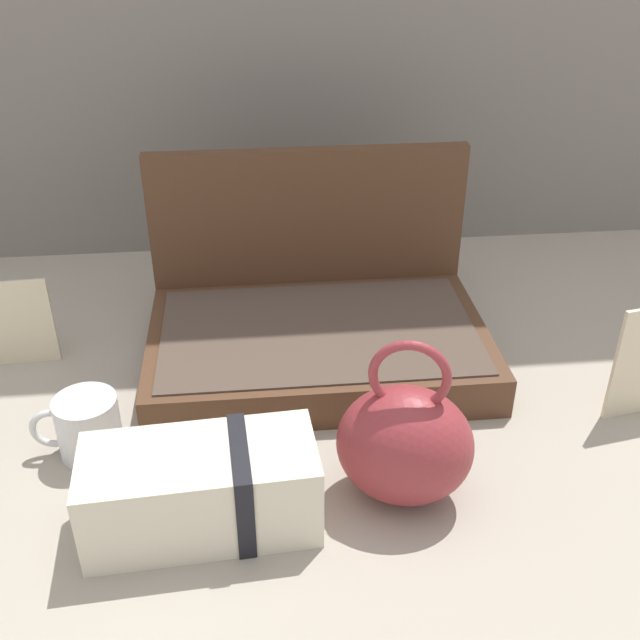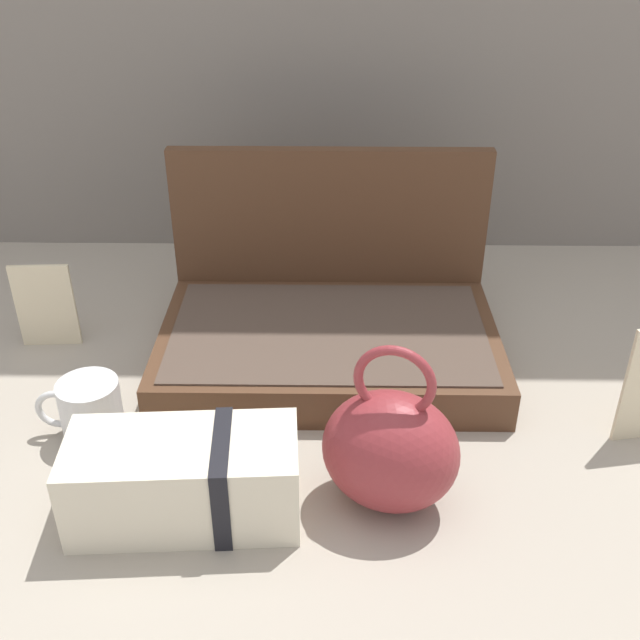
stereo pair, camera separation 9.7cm
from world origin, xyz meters
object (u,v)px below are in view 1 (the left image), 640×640
cream_toiletry_bag (204,489)px  coffee_mug (87,426)px  open_suitcase (316,317)px  poster_card_right (22,322)px  teal_pouch_handbag (405,443)px

cream_toiletry_bag → coffee_mug: cream_toiletry_bag is taller
open_suitcase → poster_card_right: (-0.44, 0.01, 0.01)m
coffee_mug → teal_pouch_handbag: bearing=-16.9°
open_suitcase → poster_card_right: open_suitcase is taller
open_suitcase → coffee_mug: (-0.32, -0.21, -0.02)m
teal_pouch_handbag → coffee_mug: size_ratio=1.92×
teal_pouch_handbag → coffee_mug: bearing=163.1°
open_suitcase → poster_card_right: 0.44m
open_suitcase → teal_pouch_handbag: (0.07, -0.33, 0.02)m
coffee_mug → cream_toiletry_bag: bearing=-42.9°
open_suitcase → cream_toiletry_bag: (-0.16, -0.36, -0.01)m
cream_toiletry_bag → poster_card_right: (-0.28, 0.37, 0.02)m
teal_pouch_handbag → poster_card_right: 0.62m
open_suitcase → poster_card_right: bearing=178.3°
coffee_mug → poster_card_right: bearing=119.4°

